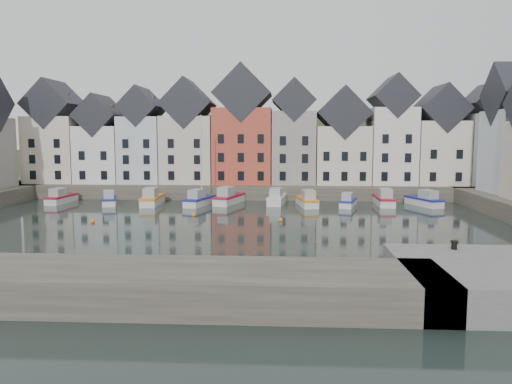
{
  "coord_description": "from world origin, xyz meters",
  "views": [
    {
      "loc": [
        6.27,
        -48.32,
        9.2
      ],
      "look_at": [
        3.28,
        6.0,
        3.06
      ],
      "focal_mm": 35.0,
      "sensor_mm": 36.0,
      "label": 1
    }
  ],
  "objects": [
    {
      "name": "ground",
      "position": [
        0.0,
        0.0,
        0.0
      ],
      "size": [
        260.0,
        260.0,
        0.0
      ],
      "primitive_type": "plane",
      "color": "black",
      "rests_on": "ground"
    },
    {
      "name": "boat_g",
      "position": [
        9.42,
        16.78,
        0.73
      ],
      "size": [
        2.93,
        6.59,
        2.44
      ],
      "rotation": [
        0.0,
        0.0,
        0.15
      ],
      "color": "silver",
      "rests_on": "ground"
    },
    {
      "name": "boat_f",
      "position": [
        5.39,
        18.73,
        0.73
      ],
      "size": [
        2.76,
        6.62,
        2.47
      ],
      "rotation": [
        0.0,
        0.0,
        -0.12
      ],
      "color": "silver",
      "rests_on": "ground"
    },
    {
      "name": "far_terrace",
      "position": [
        3.21,
        28.0,
        8.88
      ],
      "size": [
        72.37,
        8.16,
        17.78
      ],
      "color": "silver",
      "rests_on": "far_quay"
    },
    {
      "name": "hillside",
      "position": [
        0.02,
        56.0,
        -17.96
      ],
      "size": [
        153.6,
        70.4,
        64.0
      ],
      "color": "#27341A",
      "rests_on": "ground"
    },
    {
      "name": "boat_h",
      "position": [
        14.75,
        16.86,
        0.61
      ],
      "size": [
        3.06,
        5.61,
        2.06
      ],
      "rotation": [
        0.0,
        0.0,
        -0.28
      ],
      "color": "silver",
      "rests_on": "ground"
    },
    {
      "name": "boat_j",
      "position": [
        24.89,
        17.94,
        0.71
      ],
      "size": [
        3.99,
        6.5,
        2.39
      ],
      "rotation": [
        0.0,
        0.0,
        0.36
      ],
      "color": "silver",
      "rests_on": "ground"
    },
    {
      "name": "boat_i",
      "position": [
        19.68,
        18.22,
        0.75
      ],
      "size": [
        2.22,
        6.65,
        2.54
      ],
      "rotation": [
        0.0,
        0.0,
        -0.03
      ],
      "color": "silver",
      "rests_on": "ground"
    },
    {
      "name": "mooring_buoys",
      "position": [
        -4.0,
        5.33,
        0.15
      ],
      "size": [
        20.5,
        5.5,
        0.5
      ],
      "color": "orange",
      "rests_on": "ground"
    },
    {
      "name": "boat_e",
      "position": [
        -1.15,
        18.5,
        0.79
      ],
      "size": [
        3.94,
        7.2,
        2.64
      ],
      "rotation": [
        0.0,
        0.0,
        -0.28
      ],
      "color": "silver",
      "rests_on": "ground"
    },
    {
      "name": "mooring_bollard",
      "position": [
        17.18,
        -16.5,
        2.31
      ],
      "size": [
        0.48,
        0.48,
        0.56
      ],
      "color": "black",
      "rests_on": "near_quay"
    },
    {
      "name": "boat_a",
      "position": [
        -24.27,
        18.07,
        0.7
      ],
      "size": [
        2.39,
        6.24,
        2.34
      ],
      "rotation": [
        0.0,
        0.0,
        -0.08
      ],
      "color": "silver",
      "rests_on": "ground"
    },
    {
      "name": "far_quay",
      "position": [
        0.0,
        30.0,
        1.0
      ],
      "size": [
        90.0,
        16.0,
        2.0
      ],
      "primitive_type": "cube",
      "color": "#443E34",
      "rests_on": "ground"
    },
    {
      "name": "boat_b",
      "position": [
        -17.07,
        16.86,
        0.65
      ],
      "size": [
        3.42,
        5.93,
        2.18
      ],
      "rotation": [
        0.0,
        0.0,
        0.31
      ],
      "color": "silver",
      "rests_on": "ground"
    },
    {
      "name": "boat_d",
      "position": [
        -4.85,
        16.6,
        0.79
      ],
      "size": [
        3.65,
        6.65,
        12.14
      ],
      "rotation": [
        0.0,
        0.0,
        -0.28
      ],
      "color": "silver",
      "rests_on": "ground"
    },
    {
      "name": "boat_c",
      "position": [
        -11.25,
        16.86,
        0.77
      ],
      "size": [
        2.4,
        6.86,
        2.6
      ],
      "rotation": [
        0.0,
        0.0,
        0.04
      ],
      "color": "silver",
      "rests_on": "ground"
    }
  ]
}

